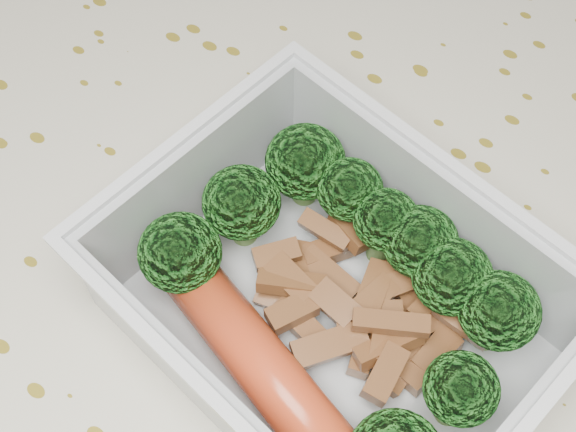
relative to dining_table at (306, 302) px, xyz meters
The scene contains 6 objects.
dining_table is the anchor object (origin of this frame).
tablecloth 0.05m from the dining_table, ahead, with size 1.46×0.96×0.19m.
lunch_container 0.13m from the dining_table, 46.74° to the right, with size 0.22×0.19×0.07m.
broccoli_florets 0.13m from the dining_table, 27.90° to the right, with size 0.18×0.14×0.05m.
meat_pile 0.12m from the dining_table, 29.49° to the right, with size 0.12×0.09×0.03m.
sausage 0.14m from the dining_table, 67.35° to the right, with size 0.16×0.07×0.03m.
Camera 1 is at (0.10, -0.17, 1.12)m, focal length 50.00 mm.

